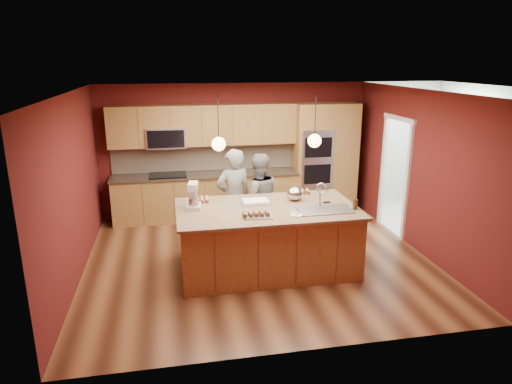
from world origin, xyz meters
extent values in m
plane|color=#402212|center=(0.00, 0.00, 0.00)|extent=(5.50, 5.50, 0.00)
plane|color=white|center=(0.00, 0.00, 2.70)|extent=(5.50, 5.50, 0.00)
plane|color=#521614|center=(0.00, 2.50, 1.35)|extent=(5.50, 0.00, 5.50)
plane|color=#521614|center=(0.00, -2.50, 1.35)|extent=(5.50, 0.00, 5.50)
plane|color=#521614|center=(-2.75, 0.00, 1.35)|extent=(0.00, 5.00, 5.00)
plane|color=#521614|center=(2.75, 0.00, 1.35)|extent=(0.00, 5.00, 5.00)
cube|color=brown|center=(-0.65, 2.20, 0.45)|extent=(3.70, 0.60, 0.90)
cube|color=black|center=(-0.65, 2.19, 0.92)|extent=(3.74, 0.64, 0.04)
cube|color=#C9B495|center=(-0.65, 2.48, 1.22)|extent=(3.70, 0.03, 0.56)
cube|color=brown|center=(-0.65, 2.32, 1.90)|extent=(3.70, 0.36, 0.80)
cube|color=black|center=(-1.40, 2.18, 0.94)|extent=(0.72, 0.52, 0.03)
cube|color=#ACAEB3|center=(-1.40, 2.30, 1.68)|extent=(0.76, 0.40, 0.40)
cube|color=brown|center=(1.60, 2.20, 1.15)|extent=(0.80, 0.60, 2.30)
cube|color=#ACAEB3|center=(1.60, 1.90, 1.20)|extent=(0.66, 0.04, 1.20)
cube|color=brown|center=(2.25, 2.20, 1.15)|extent=(0.50, 0.60, 2.30)
plane|color=beige|center=(3.65, 1.20, 0.00)|extent=(2.60, 2.60, 0.00)
plane|color=silver|center=(4.55, 1.20, 1.35)|extent=(0.00, 2.70, 2.70)
cube|color=silver|center=(4.35, 1.20, 1.95)|extent=(0.35, 2.40, 0.75)
cylinder|color=black|center=(-0.65, -0.36, 2.35)|extent=(0.01, 0.01, 0.70)
sphere|color=#FF9153|center=(-0.65, -0.36, 2.00)|extent=(0.20, 0.20, 0.20)
cylinder|color=black|center=(0.78, -0.36, 2.35)|extent=(0.01, 0.01, 0.70)
sphere|color=#FF9153|center=(0.78, -0.36, 2.00)|extent=(0.20, 0.20, 0.20)
cube|color=brown|center=(0.06, -0.36, 0.48)|extent=(2.63, 1.42, 0.96)
cube|color=tan|center=(0.06, -0.36, 0.98)|extent=(2.73, 1.52, 0.04)
cube|color=#ACAEB3|center=(0.88, -0.63, 0.92)|extent=(0.79, 0.46, 0.18)
imported|color=black|center=(-0.30, 0.66, 0.86)|extent=(0.70, 0.54, 1.73)
imported|color=slate|center=(0.12, 0.66, 0.81)|extent=(0.83, 0.66, 1.63)
cube|color=white|center=(-1.03, -0.19, 1.03)|extent=(0.25, 0.30, 0.06)
cube|color=white|center=(-1.03, -0.08, 1.20)|extent=(0.12, 0.10, 0.27)
cube|color=white|center=(-1.03, -0.17, 1.35)|extent=(0.17, 0.29, 0.10)
cylinder|color=#B5B6BC|center=(-1.03, -0.23, 1.11)|extent=(0.16, 0.16, 0.15)
cube|color=silver|center=(-0.06, -0.10, 1.02)|extent=(0.47, 0.35, 0.03)
cube|color=white|center=(-0.06, -0.10, 1.04)|extent=(0.41, 0.29, 0.02)
cube|color=#ACAEB3|center=(-0.15, -0.73, 1.01)|extent=(0.43, 0.32, 0.02)
ellipsoid|color=#B5B6BC|center=(0.58, -0.07, 1.11)|extent=(0.27, 0.27, 0.23)
cylinder|color=silver|center=(0.40, -0.79, 1.01)|extent=(0.18, 0.18, 0.01)
cylinder|color=#37250B|center=(1.34, -0.68, 1.08)|extent=(0.08, 0.08, 0.15)
cube|color=black|center=(1.03, -0.29, 1.01)|extent=(0.12, 0.08, 0.01)
cube|color=white|center=(4.18, 0.86, 0.53)|extent=(0.71, 0.73, 1.05)
cube|color=white|center=(4.20, 1.64, 0.49)|extent=(0.76, 0.78, 0.97)
camera|label=1|loc=(-1.33, -6.75, 3.17)|focal=32.00mm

